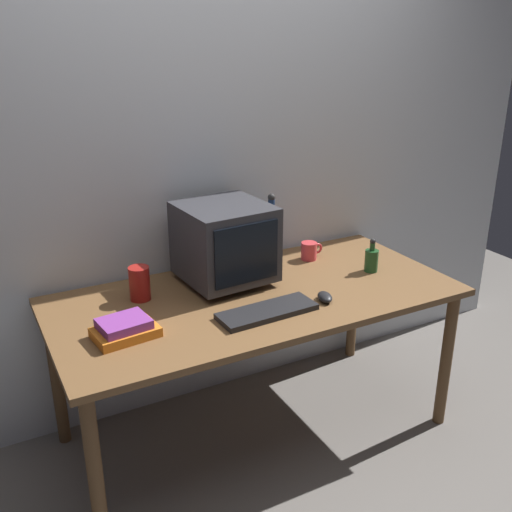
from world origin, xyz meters
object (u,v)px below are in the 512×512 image
Objects in this scene: bottle_short at (371,259)px; book_stack at (125,329)px; keyboard at (267,311)px; metal_canister at (140,283)px; bottle_tall at (271,237)px; mug at (309,251)px; computer_mouse at (325,297)px; crt_monitor at (225,243)px.

bottle_short is 1.24m from book_stack.
bottle_short is at bearing 11.53° from keyboard.
bottle_tall is at bearing 9.17° from metal_canister.
book_stack is at bearing -176.49° from bottle_short.
bottle_tall reaches higher than keyboard.
bottle_tall reaches higher than mug.
computer_mouse is 0.67× the size of metal_canister.
bottle_tall reaches higher than book_stack.
crt_monitor is 2.47× the size of bottle_short.
computer_mouse is at bearing -6.43° from book_stack.
book_stack is (-0.85, 0.10, 0.02)m from computer_mouse.
metal_canister is (-0.91, -0.05, 0.03)m from mug.
crt_monitor is at bearing -158.81° from bottle_tall.
mug is (0.50, 0.06, -0.15)m from crt_monitor.
keyboard is 1.18× the size of bottle_tall.
crt_monitor is at bearing 27.44° from book_stack.
metal_canister is at bearing 134.87° from keyboard.
metal_canister is at bearing 168.54° from bottle_short.
metal_canister is (0.15, 0.30, 0.04)m from book_stack.
crt_monitor is 4.12× the size of computer_mouse.
crt_monitor is 0.65m from book_stack.
computer_mouse is 0.49m from mug.
bottle_tall is at bearing 137.66° from bottle_short.
crt_monitor is at bearing -173.30° from mug.
metal_canister is (-1.08, 0.22, 0.01)m from bottle_short.
crt_monitor reaches higher than bottle_short.
mug is (0.21, 0.45, 0.03)m from computer_mouse.
bottle_short is at bearing 41.95° from computer_mouse.
bottle_tall is at bearing 21.19° from crt_monitor.
mug is at bearing 122.88° from bottle_short.
bottle_tall is at bearing 105.84° from computer_mouse.
crt_monitor is at bearing 89.18° from keyboard.
book_stack is (-1.24, -0.08, -0.03)m from bottle_short.
mug reaches higher than book_stack.
bottle_short is at bearing 3.51° from book_stack.
metal_canister is at bearing -170.83° from bottle_tall.
book_stack is at bearing -154.72° from bottle_tall.
crt_monitor is 0.72m from bottle_short.
bottle_tall reaches higher than computer_mouse.
metal_canister is at bearing 179.35° from crt_monitor.
computer_mouse is 0.39× the size of book_stack.
bottle_short reaches higher than metal_canister.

